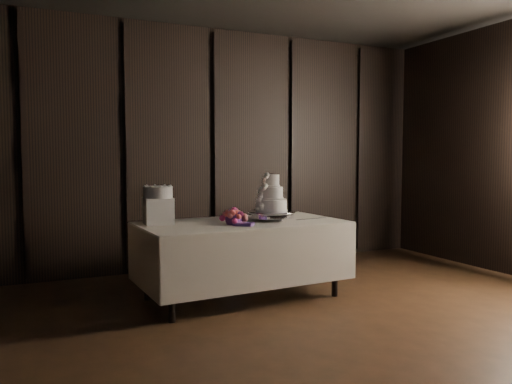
% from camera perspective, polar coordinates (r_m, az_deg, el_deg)
% --- Properties ---
extents(room, '(6.08, 7.08, 3.08)m').
position_cam_1_polar(room, '(3.29, 16.64, 5.68)').
color(room, black).
rests_on(room, ground).
extents(display_table, '(2.05, 1.16, 0.76)m').
position_cam_1_polar(display_table, '(4.96, -1.59, -7.37)').
color(display_table, '#EEE5CD').
rests_on(display_table, ground).
extents(cake_stand, '(0.54, 0.54, 0.09)m').
position_cam_1_polar(cake_stand, '(5.03, 1.79, -2.73)').
color(cake_stand, silver).
rests_on(cake_stand, display_table).
extents(wedding_cake, '(0.35, 0.31, 0.37)m').
position_cam_1_polar(wedding_cake, '(4.99, 1.60, -0.58)').
color(wedding_cake, white).
rests_on(wedding_cake, cake_stand).
extents(bouquet, '(0.48, 0.49, 0.19)m').
position_cam_1_polar(bouquet, '(4.72, -2.56, -2.94)').
color(bouquet, '#DF504C').
rests_on(bouquet, display_table).
extents(box_pedestal, '(0.27, 0.27, 0.25)m').
position_cam_1_polar(box_pedestal, '(4.82, -11.11, -2.14)').
color(box_pedestal, white).
rests_on(box_pedestal, display_table).
extents(small_cake, '(0.35, 0.35, 0.11)m').
position_cam_1_polar(small_cake, '(4.80, -11.14, -0.01)').
color(small_cake, white).
rests_on(small_cake, box_pedestal).
extents(cake_knife, '(0.37, 0.06, 0.01)m').
position_cam_1_polar(cake_knife, '(5.09, 5.94, -3.11)').
color(cake_knife, silver).
rests_on(cake_knife, display_table).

